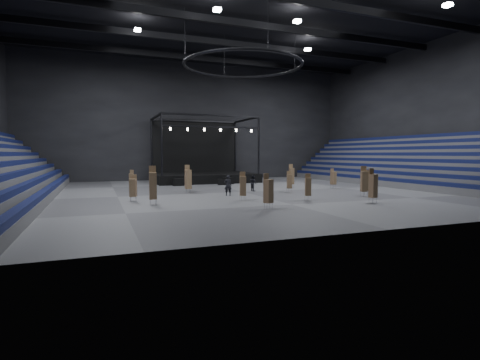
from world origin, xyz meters
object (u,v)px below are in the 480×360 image
object	(u,v)px
chair_stack_13	(367,182)
crew_member	(253,183)
man_center	(228,185)
chair_stack_5	(153,185)
chair_stack_9	(188,179)
chair_stack_8	(333,178)
flight_case_right	(228,181)
chair_stack_4	(243,185)
chair_stack_6	(188,181)
chair_stack_2	(308,186)
chair_stack_0	(131,180)
stage	(202,171)
chair_stack_12	(133,187)
flight_case_mid	(222,182)
chair_stack_11	(373,185)
chair_stack_3	(364,181)
chair_stack_1	(289,181)
chair_stack_7	(291,176)
chair_stack_10	(268,190)
flight_case_left	(178,182)

from	to	relation	value
chair_stack_13	crew_member	world-z (taller)	chair_stack_13
chair_stack_13	man_center	xyz separation A→B (m)	(-12.97, 4.00, -0.26)
chair_stack_5	chair_stack_9	world-z (taller)	chair_stack_5
chair_stack_8	flight_case_right	bearing A→B (deg)	122.47
chair_stack_4	chair_stack_6	world-z (taller)	chair_stack_4
chair_stack_2	chair_stack_5	bearing A→B (deg)	-164.78
chair_stack_2	chair_stack_0	bearing A→B (deg)	155.55
chair_stack_6	man_center	size ratio (longest dim) A/B	1.06
stage	chair_stack_12	xyz separation A→B (m)	(-11.46, -20.64, -0.23)
chair_stack_2	chair_stack_12	distance (m)	14.68
flight_case_mid	chair_stack_11	world-z (taller)	chair_stack_11
chair_stack_2	chair_stack_11	size ratio (longest dim) A/B	0.82
stage	chair_stack_9	size ratio (longest dim) A/B	4.90
flight_case_mid	chair_stack_12	world-z (taller)	chair_stack_12
chair_stack_0	chair_stack_4	bearing A→B (deg)	-35.32
chair_stack_3	crew_member	distance (m)	11.32
chair_stack_1	chair_stack_2	bearing A→B (deg)	-88.13
chair_stack_7	chair_stack_8	world-z (taller)	chair_stack_7
chair_stack_1	chair_stack_2	size ratio (longest dim) A/B	0.96
chair_stack_3	man_center	bearing A→B (deg)	177.12
chair_stack_8	crew_member	world-z (taller)	chair_stack_8
chair_stack_3	chair_stack_6	xyz separation A→B (m)	(-14.38, 10.15, -0.34)
chair_stack_13	chair_stack_5	bearing A→B (deg)	-160.36
chair_stack_0	chair_stack_5	bearing A→B (deg)	-65.73
chair_stack_11	chair_stack_9	bearing A→B (deg)	126.01
flight_case_right	chair_stack_0	world-z (taller)	chair_stack_0
flight_case_right	chair_stack_10	distance (m)	22.45
flight_case_mid	chair_stack_2	distance (m)	17.67
chair_stack_6	chair_stack_9	xyz separation A→B (m)	(-0.30, -1.47, 0.34)
chair_stack_0	chair_stack_1	xyz separation A→B (m)	(15.14, -7.76, 0.01)
flight_case_mid	chair_stack_6	bearing A→B (deg)	-132.02
flight_case_right	chair_stack_8	distance (m)	13.65
chair_stack_11	chair_stack_7	bearing A→B (deg)	80.54
chair_stack_4	crew_member	distance (m)	8.13
flight_case_right	chair_stack_3	distance (m)	19.32
chair_stack_3	man_center	world-z (taller)	chair_stack_3
flight_case_mid	chair_stack_3	xyz separation A→B (m)	(8.36, -16.84, 1.07)
chair_stack_2	chair_stack_5	world-z (taller)	chair_stack_5
flight_case_left	crew_member	size ratio (longest dim) A/B	0.78
flight_case_mid	chair_stack_5	size ratio (longest dim) A/B	0.38
flight_case_right	chair_stack_12	distance (m)	19.60
stage	chair_stack_4	size ratio (longest dim) A/B	5.71
chair_stack_3	chair_stack_8	distance (m)	8.39
flight_case_right	chair_stack_1	distance (m)	12.25
crew_member	stage	bearing A→B (deg)	-3.73
flight_case_left	chair_stack_8	bearing A→B (deg)	-30.94
chair_stack_10	chair_stack_9	bearing A→B (deg)	78.63
chair_stack_8	chair_stack_6	bearing A→B (deg)	161.44
flight_case_left	flight_case_right	bearing A→B (deg)	1.40
chair_stack_12	chair_stack_13	bearing A→B (deg)	11.49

